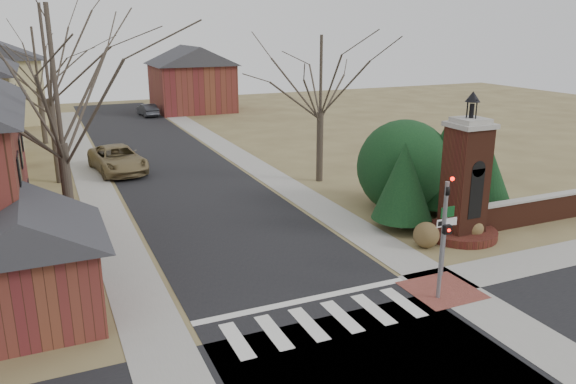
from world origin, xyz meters
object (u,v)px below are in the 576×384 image
distant_car (148,110)px  sign_post (446,227)px  pickup_truck (118,159)px  traffic_signal_pole (444,228)px  brick_gate_monument (464,190)px

distant_car → sign_post: bearing=88.5°
sign_post → pickup_truck: (-8.99, 21.22, -1.11)m
sign_post → traffic_signal_pole: bearing=-132.4°
pickup_truck → brick_gate_monument: bearing=-62.5°
pickup_truck → distant_car: size_ratio=1.53×
traffic_signal_pole → distant_car: traffic_signal_pole is taller
traffic_signal_pole → pickup_truck: size_ratio=0.75×
traffic_signal_pole → brick_gate_monument: size_ratio=0.69×
pickup_truck → traffic_signal_pole: bearing=-77.9°
traffic_signal_pole → pickup_truck: bearing=108.8°
sign_post → distant_car: bearing=93.8°
brick_gate_monument → sign_post: bearing=-138.6°
brick_gate_monument → distant_car: bearing=98.8°
traffic_signal_pole → sign_post: 2.02m
pickup_truck → sign_post: bearing=-73.8°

